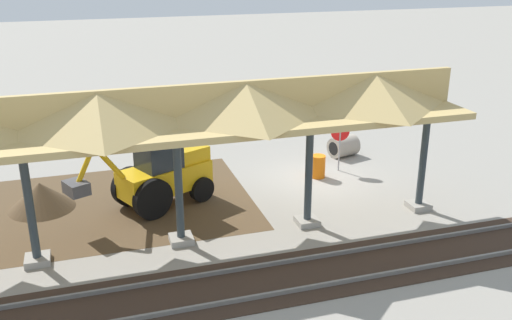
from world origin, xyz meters
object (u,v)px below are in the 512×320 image
stop_sign (340,137)px  concrete_pipe (343,146)px  traffic_barrel (318,166)px  backhoe (161,171)px

stop_sign → concrete_pipe: stop_sign is taller
traffic_barrel → stop_sign: bearing=-158.4°
stop_sign → concrete_pipe: (-0.94, -1.53, -1.00)m
stop_sign → backhoe: backhoe is taller
traffic_barrel → backhoe: bearing=7.2°
concrete_pipe → traffic_barrel: 2.82m
concrete_pipe → traffic_barrel: (2.03, 1.96, 0.01)m
stop_sign → traffic_barrel: stop_sign is taller
stop_sign → backhoe: size_ratio=0.40×
backhoe → concrete_pipe: bearing=-161.6°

